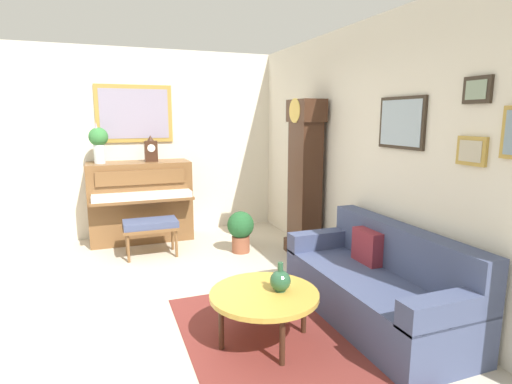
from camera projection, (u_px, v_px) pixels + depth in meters
ground_plane at (144, 309)px, 4.00m from camera, size 6.40×6.00×0.10m
wall_left at (122, 144)px, 6.13m from camera, size 0.13×4.90×2.80m
wall_back at (360, 153)px, 4.55m from camera, size 5.30×0.13×2.80m
area_rug at (280, 339)px, 3.37m from camera, size 2.10×1.50×0.01m
piano at (141, 201)px, 6.01m from camera, size 0.87×1.44×1.16m
piano_bench at (151, 226)px, 5.33m from camera, size 0.42×0.70×0.48m
grandfather_clock at (305, 183)px, 5.29m from camera, size 0.52×0.34×2.03m
couch at (378, 286)px, 3.67m from camera, size 1.90×0.80×0.84m
coffee_table at (264, 296)px, 3.28m from camera, size 0.88×0.88×0.42m
mantel_clock at (151, 150)px, 5.93m from camera, size 0.13×0.18×0.38m
flower_vase at (99, 141)px, 5.67m from camera, size 0.26×0.26×0.58m
green_jug at (280, 281)px, 3.29m from camera, size 0.17×0.17×0.24m
potted_plant at (241, 229)px, 5.49m from camera, size 0.36×0.36×0.56m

